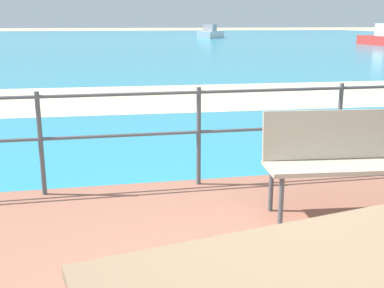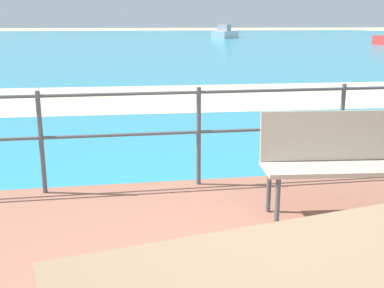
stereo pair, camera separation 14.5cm
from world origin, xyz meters
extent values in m
cube|color=teal|center=(0.00, 40.00, 0.01)|extent=(90.00, 90.00, 0.01)
cube|color=beige|center=(0.00, 8.41, 0.01)|extent=(54.09, 5.52, 0.01)
cube|color=#7A6047|center=(-0.21, -0.60, 0.83)|extent=(1.76, 0.97, 0.04)
cube|color=#7A6047|center=(-0.33, -0.04, 0.51)|extent=(1.69, 0.59, 0.04)
cube|color=tan|center=(1.07, 1.46, 0.48)|extent=(1.46, 0.54, 0.04)
cube|color=tan|center=(1.09, 1.64, 0.71)|extent=(1.43, 0.20, 0.41)
cylinder|color=#4C5156|center=(0.43, 1.37, 0.27)|extent=(0.04, 0.04, 0.42)
cylinder|color=#4C5156|center=(0.46, 1.67, 0.27)|extent=(0.04, 0.04, 0.42)
cylinder|color=#4C5156|center=(-1.48, 2.46, 0.54)|extent=(0.04, 0.04, 0.97)
cylinder|color=#4C5156|center=(0.00, 2.46, 0.54)|extent=(0.04, 0.04, 0.97)
cylinder|color=#4C5156|center=(1.48, 2.46, 0.54)|extent=(0.04, 0.04, 0.97)
cylinder|color=#4C5156|center=(0.00, 2.46, 0.98)|extent=(5.90, 0.03, 0.03)
cylinder|color=#4C5156|center=(0.00, 2.46, 0.59)|extent=(5.90, 0.03, 0.03)
cone|color=red|center=(18.52, 31.00, 0.33)|extent=(0.60, 0.54, 0.57)
cube|color=silver|center=(10.54, 45.60, 0.35)|extent=(3.73, 5.10, 0.68)
cube|color=#A5A8AD|center=(10.35, 45.26, 1.02)|extent=(1.59, 1.77, 0.64)
cone|color=silver|center=(11.95, 48.03, 0.35)|extent=(0.78, 0.74, 0.62)
camera|label=1|loc=(-0.95, -1.93, 1.63)|focal=44.56mm
camera|label=2|loc=(-0.81, -1.96, 1.63)|focal=44.56mm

